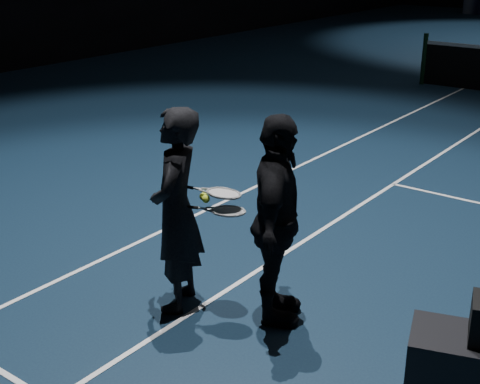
{
  "coord_description": "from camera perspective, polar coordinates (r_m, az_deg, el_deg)",
  "views": [
    {
      "loc": [
        -0.8,
        -14.13,
        2.98
      ],
      "look_at": [
        -3.74,
        -10.22,
        1.13
      ],
      "focal_mm": 50.0,
      "sensor_mm": 36.0,
      "label": 1
    }
  ],
  "objects": [
    {
      "name": "player_a",
      "position": [
        5.56,
        -5.46,
        -1.61
      ],
      "size": [
        0.66,
        0.76,
        1.76
      ],
      "primitive_type": "imported",
      "rotation": [
        0.0,
        0.0,
        -1.12
      ],
      "color": "black",
      "rests_on": "floor"
    },
    {
      "name": "racket_lower",
      "position": [
        5.41,
        -1.0,
        -1.63
      ],
      "size": [
        0.71,
        0.45,
        0.03
      ],
      "primitive_type": null,
      "rotation": [
        0.0,
        0.0,
        0.38
      ],
      "color": "black",
      "rests_on": "player_a"
    },
    {
      "name": "net_post_left",
      "position": [
        15.39,
        15.43,
        10.88
      ],
      "size": [
        0.1,
        0.1,
        1.1
      ],
      "primitive_type": "cylinder",
      "color": "black",
      "rests_on": "floor"
    },
    {
      "name": "racket_upper",
      "position": [
        5.41,
        -1.4,
        -0.11
      ],
      "size": [
        0.71,
        0.49,
        0.1
      ],
      "primitive_type": null,
      "rotation": [
        0.0,
        0.1,
        0.45
      ],
      "color": "black",
      "rests_on": "player_b"
    },
    {
      "name": "player_b",
      "position": [
        5.33,
        3.13,
        -2.54
      ],
      "size": [
        0.87,
        1.11,
        1.76
      ],
      "primitive_type": "imported",
      "rotation": [
        0.0,
        0.0,
        2.07
      ],
      "color": "black",
      "rests_on": "floor"
    },
    {
      "name": "tennis_balls",
      "position": [
        5.42,
        -2.97,
        -0.31
      ],
      "size": [
        0.12,
        0.1,
        0.12
      ],
      "primitive_type": null,
      "color": "gold",
      "rests_on": "racket_upper"
    }
  ]
}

